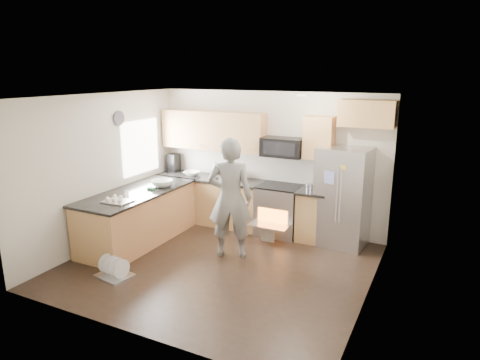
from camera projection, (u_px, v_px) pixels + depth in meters
The scene contains 8 objects.
ground at pixel (219, 265), 6.69m from camera, with size 4.50×4.50×0.00m, color black.
room_shell at pixel (215, 160), 6.31m from camera, with size 4.54×4.04×2.62m.
back_cabinet_run at pixel (235, 177), 8.22m from camera, with size 4.45×0.64×2.50m.
peninsula at pixel (138, 216), 7.54m from camera, with size 0.96×2.36×1.04m.
stove_range at pixel (279, 199), 7.84m from camera, with size 0.76×0.97×1.79m.
refrigerator at pixel (343, 197), 7.31m from camera, with size 0.90×0.73×1.72m.
person at pixel (230, 198), 6.82m from camera, with size 0.72×0.47×1.96m, color gray.
dish_rack at pixel (114, 271), 6.31m from camera, with size 0.57×0.48×0.31m.
Camera 1 is at (3.02, -5.37, 2.95)m, focal length 32.00 mm.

